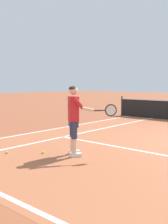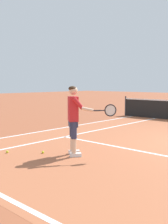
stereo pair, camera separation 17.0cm
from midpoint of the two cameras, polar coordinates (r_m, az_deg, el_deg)
name	(u,v)px [view 2 (the right image)]	position (r m, az deg, el deg)	size (l,w,h in m)	color
line_singles_left	(89,132)	(9.93, 1.49, -4.21)	(0.10, 10.36, 0.01)	white
line_doubles_left	(63,128)	(10.86, -4.03, -3.33)	(0.10, 10.36, 0.01)	white
tennis_player	(74,116)	(6.60, -1.34, -0.80)	(1.11, 0.82, 1.71)	white
tennis_ball_near_feet	(7,152)	(7.24, -15.23, -8.10)	(0.07, 0.07, 0.07)	#CCE02D
tennis_ball_by_baseline	(43,152)	(7.02, -7.97, -8.39)	(0.07, 0.07, 0.07)	#CCE02D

